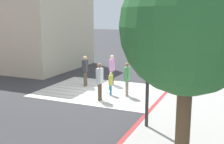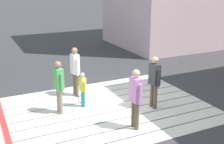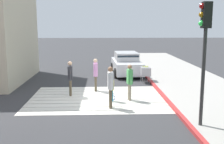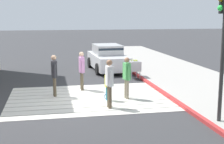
% 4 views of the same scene
% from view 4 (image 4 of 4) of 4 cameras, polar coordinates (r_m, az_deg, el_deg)
% --- Properties ---
extents(ground_plane, '(120.00, 120.00, 0.00)m').
position_cam_4_polar(ground_plane, '(13.38, -4.20, -4.60)').
color(ground_plane, '#38383A').
extents(crosswalk_stripes, '(6.40, 4.90, 0.01)m').
position_cam_4_polar(crosswalk_stripes, '(13.38, -4.20, -4.58)').
color(crosswalk_stripes, silver).
rests_on(crosswalk_stripes, ground).
extents(sidewalk_west, '(4.80, 40.00, 0.12)m').
position_cam_4_polar(sidewalk_west, '(15.06, 17.49, -3.15)').
color(sidewalk_west, '#ADA8A0').
rests_on(sidewalk_west, ground).
extents(curb_painted, '(0.16, 40.00, 0.13)m').
position_cam_4_polar(curb_painted, '(14.10, 9.05, -3.66)').
color(curb_painted, '#BC3333').
rests_on(curb_painted, ground).
extents(car_parked_near_curb, '(2.13, 4.38, 1.57)m').
position_cam_4_polar(car_parked_near_curb, '(19.84, -0.75, 2.39)').
color(car_parked_near_curb, white).
rests_on(car_parked_near_curb, ground).
extents(traffic_light_corner, '(0.39, 0.28, 4.24)m').
position_cam_4_polar(traffic_light_corner, '(10.23, 19.00, 7.60)').
color(traffic_light_corner, '#2D2D2D').
rests_on(traffic_light_corner, ground).
extents(tennis_ball_cart, '(0.56, 0.80, 1.02)m').
position_cam_4_polar(tennis_ball_cart, '(17.24, 3.93, 1.08)').
color(tennis_ball_cart, '#99999E').
rests_on(tennis_ball_cart, ground).
extents(pedestrian_adult_lead, '(0.27, 0.49, 1.70)m').
position_cam_4_polar(pedestrian_adult_lead, '(13.06, 2.60, -0.50)').
color(pedestrian_adult_lead, gray).
rests_on(pedestrian_adult_lead, ground).
extents(pedestrian_adult_trailing, '(0.23, 0.51, 1.74)m').
position_cam_4_polar(pedestrian_adult_trailing, '(14.64, -5.33, 0.72)').
color(pedestrian_adult_trailing, brown).
rests_on(pedestrian_adult_trailing, ground).
extents(pedestrian_adult_side, '(0.24, 0.51, 1.74)m').
position_cam_4_polar(pedestrian_adult_side, '(13.64, -10.10, -0.09)').
color(pedestrian_adult_side, brown).
rests_on(pedestrian_adult_side, ground).
extents(pedestrian_teen_behind, '(0.25, 0.52, 1.79)m').
position_cam_4_polar(pedestrian_teen_behind, '(11.74, -0.46, -1.43)').
color(pedestrian_teen_behind, brown).
rests_on(pedestrian_teen_behind, ground).
extents(pedestrian_child_with_racket, '(0.28, 0.38, 1.18)m').
position_cam_4_polar(pedestrian_child_with_racket, '(12.82, -0.84, -2.20)').
color(pedestrian_child_with_racket, teal).
rests_on(pedestrian_child_with_racket, ground).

